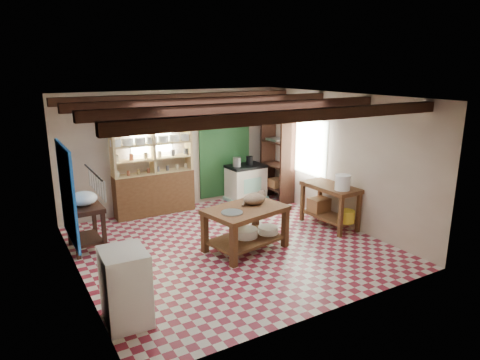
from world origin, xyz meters
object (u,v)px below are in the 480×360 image
stove (246,183)px  white_cabinet (125,287)px  work_table (246,229)px  prep_table (86,227)px  cat (254,199)px  right_counter (330,206)px

stove → white_cabinet: white_cabinet is taller
work_table → stove: (1.46, 2.43, 0.05)m
prep_table → white_cabinet: bearing=-91.8°
cat → right_counter: bearing=-20.5°
right_counter → cat: cat is taller
work_table → white_cabinet: 2.64m
prep_table → right_counter: size_ratio=0.68×
work_table → white_cabinet: bearing=-166.2°
prep_table → white_cabinet: white_cabinet is taller
stove → white_cabinet: (-3.85, -3.56, 0.05)m
cat → work_table: bearing=-178.7°
stove → white_cabinet: size_ratio=0.92×
work_table → right_counter: size_ratio=1.14×
work_table → prep_table: (-2.37, 1.40, 0.02)m
white_cabinet → cat: white_cabinet is taller
stove → cat: 2.67m
work_table → prep_table: size_ratio=1.67×
work_table → white_cabinet: (-2.39, -1.13, 0.10)m
work_table → right_counter: (2.01, 0.13, 0.04)m
right_counter → prep_table: bearing=161.1°
white_cabinet → right_counter: 4.58m
stove → prep_table: (-3.83, -1.03, -0.02)m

